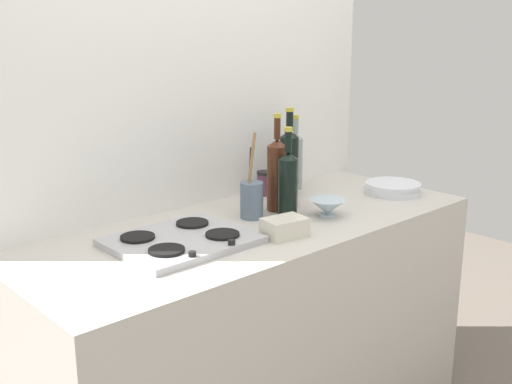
% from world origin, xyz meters
% --- Properties ---
extents(counter_block, '(1.80, 0.70, 0.90)m').
position_xyz_m(counter_block, '(0.00, 0.00, 0.45)').
color(counter_block, beige).
rests_on(counter_block, ground).
extents(backsplash_panel, '(1.90, 0.06, 2.21)m').
position_xyz_m(backsplash_panel, '(0.00, 0.38, 1.11)').
color(backsplash_panel, white).
rests_on(backsplash_panel, ground).
extents(stovetop_hob, '(0.45, 0.37, 0.04)m').
position_xyz_m(stovetop_hob, '(-0.34, 0.00, 0.91)').
color(stovetop_hob, '#B2B2B7').
rests_on(stovetop_hob, counter_block).
extents(plate_stack, '(0.24, 0.24, 0.05)m').
position_xyz_m(plate_stack, '(0.72, -0.09, 0.92)').
color(plate_stack, white).
rests_on(plate_stack, counter_block).
extents(wine_bottle_leftmost, '(0.08, 0.08, 0.38)m').
position_xyz_m(wine_bottle_leftmost, '(0.36, 0.19, 1.05)').
color(wine_bottle_leftmost, black).
rests_on(wine_bottle_leftmost, counter_block).
extents(wine_bottle_mid_left, '(0.06, 0.06, 0.33)m').
position_xyz_m(wine_bottle_mid_left, '(0.48, 0.26, 1.03)').
color(wine_bottle_mid_left, gray).
rests_on(wine_bottle_mid_left, counter_block).
extents(wine_bottle_mid_right, '(0.07, 0.07, 0.34)m').
position_xyz_m(wine_bottle_mid_right, '(0.15, -0.01, 1.03)').
color(wine_bottle_mid_right, black).
rests_on(wine_bottle_mid_right, counter_block).
extents(wine_bottle_rightmost, '(0.08, 0.08, 0.38)m').
position_xyz_m(wine_bottle_rightmost, '(0.18, 0.07, 1.05)').
color(wine_bottle_rightmost, '#472314').
rests_on(wine_bottle_rightmost, counter_block).
extents(mixing_bowl, '(0.14, 0.14, 0.07)m').
position_xyz_m(mixing_bowl, '(0.26, -0.12, 0.94)').
color(mixing_bowl, silver).
rests_on(mixing_bowl, counter_block).
extents(butter_dish, '(0.16, 0.12, 0.07)m').
position_xyz_m(butter_dish, '(-0.03, -0.18, 0.93)').
color(butter_dish, silver).
rests_on(butter_dish, counter_block).
extents(utensil_crock, '(0.09, 0.09, 0.33)m').
position_xyz_m(utensil_crock, '(0.03, 0.06, 0.97)').
color(utensil_crock, slate).
rests_on(utensil_crock, counter_block).
extents(condiment_jar_front, '(0.06, 0.06, 0.11)m').
position_xyz_m(condiment_jar_front, '(0.27, 0.08, 0.95)').
color(condiment_jar_front, '#66384C').
rests_on(condiment_jar_front, counter_block).
extents(condiment_jar_rear, '(0.07, 0.07, 0.10)m').
position_xyz_m(condiment_jar_rear, '(0.30, 0.27, 0.95)').
color(condiment_jar_rear, '#66384C').
rests_on(condiment_jar_rear, counter_block).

